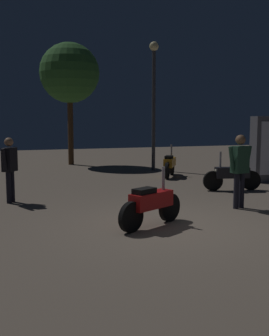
{
  "coord_description": "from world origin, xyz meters",
  "views": [
    {
      "loc": [
        -3.06,
        -6.95,
        2.03
      ],
      "look_at": [
        -0.37,
        1.08,
        1.0
      ],
      "focal_mm": 43.61,
      "sensor_mm": 36.0,
      "label": 1
    }
  ],
  "objects_px": {
    "person_rider_beside": "(10,164)",
    "motorcycle_black_parked_right": "(232,175)",
    "motorcycle_orange_parked_left": "(170,164)",
    "motorcycle_red_foreground": "(151,204)",
    "streetlamp_near": "(154,89)",
    "person_bystander_far": "(240,165)"
  },
  "relations": [
    {
      "from": "person_rider_beside",
      "to": "person_bystander_far",
      "type": "distance_m",
      "value": 5.41
    },
    {
      "from": "streetlamp_near",
      "to": "motorcycle_orange_parked_left",
      "type": "bearing_deg",
      "value": -93.79
    },
    {
      "from": "motorcycle_orange_parked_left",
      "to": "motorcycle_black_parked_right",
      "type": "distance_m",
      "value": 3.12
    },
    {
      "from": "motorcycle_red_foreground",
      "to": "person_bystander_far",
      "type": "height_order",
      "value": "person_bystander_far"
    },
    {
      "from": "motorcycle_red_foreground",
      "to": "motorcycle_black_parked_right",
      "type": "relative_size",
      "value": 0.92
    },
    {
      "from": "motorcycle_red_foreground",
      "to": "person_bystander_far",
      "type": "bearing_deg",
      "value": -9.03
    },
    {
      "from": "person_rider_beside",
      "to": "streetlamp_near",
      "type": "distance_m",
      "value": 7.63
    },
    {
      "from": "motorcycle_orange_parked_left",
      "to": "person_rider_beside",
      "type": "distance_m",
      "value": 6.14
    },
    {
      "from": "motorcycle_orange_parked_left",
      "to": "streetlamp_near",
      "type": "xyz_separation_m",
      "value": [
        0.13,
        1.91,
        2.71
      ]
    },
    {
      "from": "motorcycle_black_parked_right",
      "to": "person_rider_beside",
      "type": "relative_size",
      "value": 1.04
    },
    {
      "from": "motorcycle_orange_parked_left",
      "to": "person_bystander_far",
      "type": "relative_size",
      "value": 0.87
    },
    {
      "from": "motorcycle_red_foreground",
      "to": "motorcycle_black_parked_right",
      "type": "height_order",
      "value": "same"
    },
    {
      "from": "motorcycle_red_foreground",
      "to": "motorcycle_orange_parked_left",
      "type": "distance_m",
      "value": 6.69
    },
    {
      "from": "motorcycle_orange_parked_left",
      "to": "streetlamp_near",
      "type": "relative_size",
      "value": 0.29
    },
    {
      "from": "motorcycle_black_parked_right",
      "to": "person_rider_beside",
      "type": "distance_m",
      "value": 6.04
    },
    {
      "from": "motorcycle_orange_parked_left",
      "to": "streetlamp_near",
      "type": "distance_m",
      "value": 3.32
    },
    {
      "from": "person_bystander_far",
      "to": "streetlamp_near",
      "type": "bearing_deg",
      "value": 165.23
    },
    {
      "from": "motorcycle_orange_parked_left",
      "to": "streetlamp_near",
      "type": "height_order",
      "value": "streetlamp_near"
    },
    {
      "from": "person_rider_beside",
      "to": "motorcycle_black_parked_right",
      "type": "bearing_deg",
      "value": -150.99
    },
    {
      "from": "motorcycle_orange_parked_left",
      "to": "person_rider_beside",
      "type": "height_order",
      "value": "person_rider_beside"
    },
    {
      "from": "motorcycle_orange_parked_left",
      "to": "motorcycle_black_parked_right",
      "type": "bearing_deg",
      "value": -136.81
    },
    {
      "from": "motorcycle_black_parked_right",
      "to": "streetlamp_near",
      "type": "distance_m",
      "value": 5.69
    }
  ]
}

